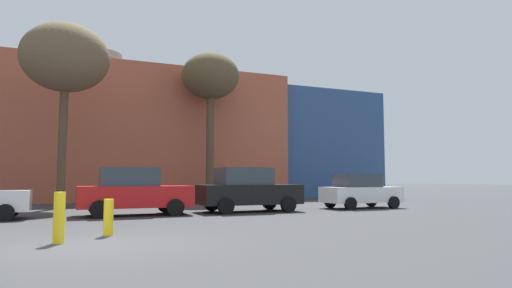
# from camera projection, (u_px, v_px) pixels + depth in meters

# --- Properties ---
(ground_plane) EXTENTS (200.00, 200.00, 0.00)m
(ground_plane) POSITION_uv_depth(u_px,v_px,m) (83.00, 246.00, 9.31)
(ground_plane) COLOR #38383A
(building_backdrop) EXTENTS (43.85, 13.80, 10.83)m
(building_backdrop) POSITION_uv_depth(u_px,v_px,m) (92.00, 139.00, 32.53)
(building_backdrop) COLOR #B2563D
(building_backdrop) RESTS_ON ground_plane
(parked_car_2) EXTENTS (4.29, 2.10, 1.86)m
(parked_car_2) POSITION_uv_depth(u_px,v_px,m) (134.00, 192.00, 17.08)
(parked_car_2) COLOR red
(parked_car_2) RESTS_ON ground_plane
(parked_car_3) EXTENTS (4.38, 2.15, 1.90)m
(parked_car_3) POSITION_uv_depth(u_px,v_px,m) (248.00, 190.00, 18.97)
(parked_car_3) COLOR black
(parked_car_3) RESTS_ON ground_plane
(parked_car_4) EXTENTS (3.85, 1.89, 1.67)m
(parked_car_4) POSITION_uv_depth(u_px,v_px,m) (360.00, 191.00, 21.27)
(parked_car_4) COLOR white
(parked_car_4) RESTS_ON ground_plane
(bare_tree_0) EXTENTS (3.61, 3.61, 9.32)m
(bare_tree_0) POSITION_uv_depth(u_px,v_px,m) (211.00, 79.00, 27.48)
(bare_tree_0) COLOR brown
(bare_tree_0) RESTS_ON ground_plane
(bare_tree_2) EXTENTS (4.22, 4.22, 9.09)m
(bare_tree_2) POSITION_uv_depth(u_px,v_px,m) (65.00, 59.00, 21.66)
(bare_tree_2) COLOR brown
(bare_tree_2) RESTS_ON ground_plane
(bollard_yellow_1) EXTENTS (0.24, 0.24, 0.91)m
(bollard_yellow_1) POSITION_uv_depth(u_px,v_px,m) (108.00, 217.00, 10.96)
(bollard_yellow_1) COLOR yellow
(bollard_yellow_1) RESTS_ON ground_plane
(bollard_yellow_2) EXTENTS (0.24, 0.24, 1.13)m
(bollard_yellow_2) POSITION_uv_depth(u_px,v_px,m) (59.00, 218.00, 9.66)
(bollard_yellow_2) COLOR yellow
(bollard_yellow_2) RESTS_ON ground_plane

